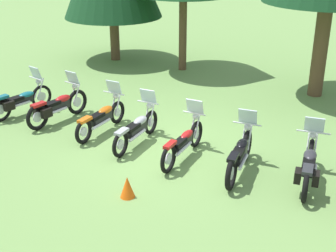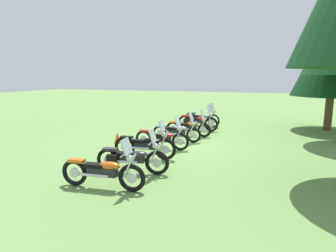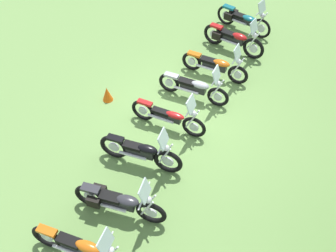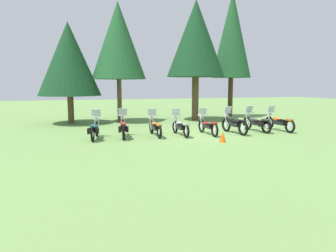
{
  "view_description": "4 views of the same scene",
  "coord_description": "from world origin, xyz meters",
  "px_view_note": "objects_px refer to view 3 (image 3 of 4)",
  "views": [
    {
      "loc": [
        5.2,
        -9.52,
        5.36
      ],
      "look_at": [
        0.3,
        -0.32,
        0.87
      ],
      "focal_mm": 49.88,
      "sensor_mm": 36.0,
      "label": 1
    },
    {
      "loc": [
        11.01,
        3.81,
        2.92
      ],
      "look_at": [
        0.23,
        -0.05,
        0.87
      ],
      "focal_mm": 30.2,
      "sensor_mm": 36.0,
      "label": 2
    },
    {
      "loc": [
        7.66,
        3.18,
        8.26
      ],
      "look_at": [
        1.34,
        0.16,
        0.86
      ],
      "focal_mm": 42.24,
      "sensor_mm": 36.0,
      "label": 3
    },
    {
      "loc": [
        -6.02,
        -14.84,
        2.57
      ],
      "look_at": [
        -1.46,
        -0.02,
        0.51
      ],
      "focal_mm": 33.41,
      "sensor_mm": 36.0,
      "label": 4
    }
  ],
  "objects_px": {
    "motorcycle_3": "(194,87)",
    "motorcycle_5": "(141,152)",
    "motorcycle_2": "(216,65)",
    "motorcycle_7": "(81,248)",
    "motorcycle_4": "(169,117)",
    "traffic_cone": "(107,94)",
    "motorcycle_1": "(233,39)",
    "motorcycle_6": "(118,202)",
    "motorcycle_0": "(243,19)"
  },
  "relations": [
    {
      "from": "motorcycle_5",
      "to": "motorcycle_7",
      "type": "xyz_separation_m",
      "value": [
        2.85,
        0.09,
        -0.01
      ]
    },
    {
      "from": "motorcycle_6",
      "to": "traffic_cone",
      "type": "distance_m",
      "value": 4.03
    },
    {
      "from": "motorcycle_0",
      "to": "motorcycle_7",
      "type": "bearing_deg",
      "value": -79.8
    },
    {
      "from": "motorcycle_3",
      "to": "motorcycle_6",
      "type": "distance_m",
      "value": 4.46
    },
    {
      "from": "motorcycle_1",
      "to": "traffic_cone",
      "type": "distance_m",
      "value": 4.82
    },
    {
      "from": "motorcycle_6",
      "to": "motorcycle_3",
      "type": "bearing_deg",
      "value": 81.27
    },
    {
      "from": "motorcycle_0",
      "to": "motorcycle_4",
      "type": "height_order",
      "value": "motorcycle_0"
    },
    {
      "from": "motorcycle_3",
      "to": "motorcycle_5",
      "type": "height_order",
      "value": "motorcycle_5"
    },
    {
      "from": "motorcycle_1",
      "to": "traffic_cone",
      "type": "xyz_separation_m",
      "value": [
        4.06,
        -2.57,
        -0.25
      ]
    },
    {
      "from": "motorcycle_1",
      "to": "motorcycle_4",
      "type": "height_order",
      "value": "motorcycle_1"
    },
    {
      "from": "motorcycle_2",
      "to": "motorcycle_7",
      "type": "xyz_separation_m",
      "value": [
        7.05,
        -0.34,
        0.02
      ]
    },
    {
      "from": "motorcycle_2",
      "to": "motorcycle_7",
      "type": "bearing_deg",
      "value": -92.36
    },
    {
      "from": "motorcycle_0",
      "to": "motorcycle_1",
      "type": "xyz_separation_m",
      "value": [
        1.37,
        0.09,
        0.01
      ]
    },
    {
      "from": "motorcycle_7",
      "to": "motorcycle_1",
      "type": "bearing_deg",
      "value": 82.4
    },
    {
      "from": "motorcycle_2",
      "to": "motorcycle_5",
      "type": "distance_m",
      "value": 4.23
    },
    {
      "from": "motorcycle_3",
      "to": "motorcycle_2",
      "type": "bearing_deg",
      "value": 79.45
    },
    {
      "from": "motorcycle_0",
      "to": "traffic_cone",
      "type": "distance_m",
      "value": 5.98
    },
    {
      "from": "motorcycle_0",
      "to": "motorcycle_2",
      "type": "distance_m",
      "value": 2.97
    },
    {
      "from": "motorcycle_0",
      "to": "motorcycle_2",
      "type": "relative_size",
      "value": 0.97
    },
    {
      "from": "motorcycle_5",
      "to": "traffic_cone",
      "type": "relative_size",
      "value": 4.74
    },
    {
      "from": "traffic_cone",
      "to": "motorcycle_0",
      "type": "bearing_deg",
      "value": 155.46
    },
    {
      "from": "motorcycle_1",
      "to": "motorcycle_5",
      "type": "distance_m",
      "value": 5.82
    },
    {
      "from": "motorcycle_0",
      "to": "motorcycle_5",
      "type": "xyz_separation_m",
      "value": [
        7.18,
        -0.36,
        0.01
      ]
    },
    {
      "from": "motorcycle_2",
      "to": "motorcycle_7",
      "type": "height_order",
      "value": "motorcycle_7"
    },
    {
      "from": "motorcycle_7",
      "to": "traffic_cone",
      "type": "distance_m",
      "value": 5.1
    },
    {
      "from": "motorcycle_3",
      "to": "motorcycle_4",
      "type": "distance_m",
      "value": 1.45
    },
    {
      "from": "motorcycle_5",
      "to": "motorcycle_3",
      "type": "bearing_deg",
      "value": 78.98
    },
    {
      "from": "motorcycle_0",
      "to": "motorcycle_5",
      "type": "relative_size",
      "value": 0.96
    },
    {
      "from": "motorcycle_5",
      "to": "motorcycle_7",
      "type": "height_order",
      "value": "motorcycle_5"
    },
    {
      "from": "motorcycle_4",
      "to": "motorcycle_6",
      "type": "distance_m",
      "value": 3.02
    },
    {
      "from": "motorcycle_1",
      "to": "motorcycle_7",
      "type": "xyz_separation_m",
      "value": [
        8.65,
        -0.36,
        -0.01
      ]
    },
    {
      "from": "motorcycle_3",
      "to": "motorcycle_5",
      "type": "bearing_deg",
      "value": -95.95
    },
    {
      "from": "traffic_cone",
      "to": "motorcycle_3",
      "type": "bearing_deg",
      "value": 116.91
    },
    {
      "from": "motorcycle_4",
      "to": "traffic_cone",
      "type": "distance_m",
      "value": 2.22
    },
    {
      "from": "motorcycle_3",
      "to": "motorcycle_4",
      "type": "bearing_deg",
      "value": -97.56
    },
    {
      "from": "motorcycle_6",
      "to": "motorcycle_0",
      "type": "bearing_deg",
      "value": 80.46
    },
    {
      "from": "motorcycle_0",
      "to": "motorcycle_3",
      "type": "height_order",
      "value": "motorcycle_0"
    },
    {
      "from": "motorcycle_0",
      "to": "motorcycle_3",
      "type": "bearing_deg",
      "value": -80.01
    },
    {
      "from": "motorcycle_3",
      "to": "traffic_cone",
      "type": "bearing_deg",
      "value": -154.59
    },
    {
      "from": "motorcycle_3",
      "to": "motorcycle_0",
      "type": "bearing_deg",
      "value": 86.74
    },
    {
      "from": "motorcycle_1",
      "to": "motorcycle_5",
      "type": "xyz_separation_m",
      "value": [
        5.81,
        -0.45,
        0.0
      ]
    },
    {
      "from": "motorcycle_5",
      "to": "motorcycle_4",
      "type": "bearing_deg",
      "value": 80.56
    },
    {
      "from": "motorcycle_0",
      "to": "motorcycle_6",
      "type": "bearing_deg",
      "value": -79.16
    },
    {
      "from": "motorcycle_1",
      "to": "motorcycle_3",
      "type": "distance_m",
      "value": 2.88
    },
    {
      "from": "motorcycle_2",
      "to": "motorcycle_3",
      "type": "bearing_deg",
      "value": -98.62
    },
    {
      "from": "motorcycle_0",
      "to": "motorcycle_1",
      "type": "relative_size",
      "value": 0.95
    },
    {
      "from": "motorcycle_5",
      "to": "motorcycle_2",
      "type": "bearing_deg",
      "value": 77.59
    },
    {
      "from": "motorcycle_3",
      "to": "motorcycle_1",
      "type": "bearing_deg",
      "value": 84.1
    },
    {
      "from": "motorcycle_2",
      "to": "motorcycle_7",
      "type": "distance_m",
      "value": 7.06
    },
    {
      "from": "motorcycle_0",
      "to": "motorcycle_7",
      "type": "distance_m",
      "value": 10.03
    }
  ]
}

